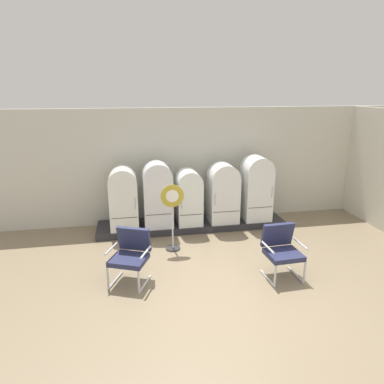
% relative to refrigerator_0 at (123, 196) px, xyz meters
% --- Properties ---
extents(ground, '(12.00, 10.00, 0.05)m').
position_rel_refrigerator_0_xyz_m(ground, '(1.66, -2.94, -0.97)').
color(ground, '#857358').
extents(back_wall, '(11.76, 0.12, 2.95)m').
position_rel_refrigerator_0_xyz_m(back_wall, '(1.66, 0.72, 0.54)').
color(back_wall, silver).
rests_on(back_wall, ground).
extents(side_wall_right, '(0.16, 2.20, 2.95)m').
position_rel_refrigerator_0_xyz_m(side_wall_right, '(6.32, -0.46, 0.52)').
color(side_wall_right, beige).
rests_on(side_wall_right, ground).
extents(display_plinth, '(4.69, 0.95, 0.16)m').
position_rel_refrigerator_0_xyz_m(display_plinth, '(1.66, 0.09, -0.86)').
color(display_plinth, '#29292E').
rests_on(display_plinth, ground).
extents(refrigerator_0, '(0.66, 0.72, 1.48)m').
position_rel_refrigerator_0_xyz_m(refrigerator_0, '(0.00, 0.00, 0.00)').
color(refrigerator_0, white).
rests_on(refrigerator_0, display_plinth).
extents(refrigerator_1, '(0.69, 0.67, 1.58)m').
position_rel_refrigerator_0_xyz_m(refrigerator_1, '(0.81, -0.03, 0.06)').
color(refrigerator_1, white).
rests_on(refrigerator_1, display_plinth).
extents(refrigerator_2, '(0.60, 0.69, 1.36)m').
position_rel_refrigerator_0_xyz_m(refrigerator_2, '(1.58, -0.02, -0.06)').
color(refrigerator_2, white).
rests_on(refrigerator_2, display_plinth).
extents(refrigerator_3, '(0.71, 0.68, 1.49)m').
position_rel_refrigerator_0_xyz_m(refrigerator_3, '(2.45, -0.02, -0.00)').
color(refrigerator_3, white).
rests_on(refrigerator_3, display_plinth).
extents(refrigerator_4, '(0.68, 0.71, 1.64)m').
position_rel_refrigerator_0_xyz_m(refrigerator_4, '(3.32, -0.01, 0.08)').
color(refrigerator_4, white).
rests_on(refrigerator_4, display_plinth).
extents(armchair_left, '(0.84, 0.86, 0.99)m').
position_rel_refrigerator_0_xyz_m(armchair_left, '(0.11, -2.25, -0.39)').
color(armchair_left, silver).
rests_on(armchair_left, ground).
extents(armchair_right, '(0.71, 0.70, 0.99)m').
position_rel_refrigerator_0_xyz_m(armchair_right, '(2.87, -2.56, -0.39)').
color(armchair_right, silver).
rests_on(armchair_right, ground).
extents(sign_stand, '(0.49, 0.32, 1.48)m').
position_rel_refrigerator_0_xyz_m(sign_stand, '(1.03, -1.10, -0.19)').
color(sign_stand, '#2D2D30').
rests_on(sign_stand, ground).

